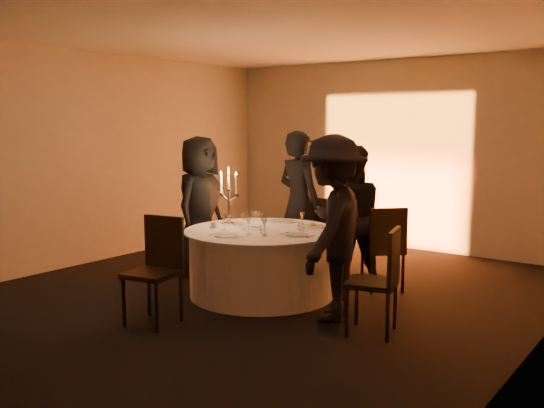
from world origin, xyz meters
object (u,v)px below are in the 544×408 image
Objects in this scene: guest_back_right at (350,218)px; guest_left at (200,207)px; chair_back_right at (385,244)px; chair_back_left at (323,229)px; banquet_table at (262,262)px; chair_left at (208,231)px; coffee_cup at (214,225)px; chair_right at (381,275)px; chair_front at (157,263)px; guest_back_left at (299,203)px; guest_right at (333,228)px; candelabra at (229,204)px.

guest_left is at bearing -21.13° from guest_back_right.
guest_back_right is (-0.41, -0.12, 0.29)m from chair_back_right.
chair_back_right is at bearing 160.28° from chair_back_left.
banquet_table is at bearing 93.42° from chair_back_left.
guest_left reaches higher than chair_back_left.
guest_back_right reaches higher than chair_back_left.
coffee_cup is (0.78, -0.75, 0.26)m from chair_left.
coffee_cup is (-1.23, -1.08, -0.07)m from guest_back_right.
chair_back_right is at bearing 36.19° from coffee_cup.
chair_right is 0.96× the size of chair_front.
chair_front reaches higher than coffee_cup.
banquet_table is at bearing -136.00° from chair_left.
chair_front reaches higher than chair_back_right.
guest_back_left reaches higher than chair_back_right.
guest_back_left is at bearing -56.01° from guest_back_right.
banquet_table is 1.76× the size of chair_back_right.
chair_right is 0.59× the size of guest_back_right.
chair_back_right is at bearing 166.88° from guest_right.
chair_left is at bearing 36.37° from chair_back_left.
chair_front is 0.56× the size of guest_right.
chair_back_left is at bearing 69.62° from candelabra.
guest_left reaches higher than candelabra.
guest_right is (0.43, -1.13, 0.08)m from guest_back_right.
chair_right is (1.72, -0.40, 0.19)m from banquet_table.
guest_left reaches higher than chair_back_right.
candelabra reaches higher than chair_right.
coffee_cup is at bearing -137.23° from guest_left.
guest_right is (1.15, -1.70, 0.37)m from chair_back_left.
chair_front is (-0.22, -2.81, 0.03)m from chair_back_left.
guest_back_left is at bearing -84.72° from chair_left.
guest_right is at bearing 45.92° from chair_back_right.
chair_back_left is at bearing 91.81° from banquet_table.
coffee_cup is (-1.66, 0.05, -0.15)m from guest_right.
chair_left is 0.51× the size of guest_right.
guest_back_right is 15.78× the size of coffee_cup.
guest_back_left is 1.41m from coffee_cup.
coffee_cup is (-2.27, 0.18, 0.22)m from chair_right.
chair_back_left is at bearing -56.76° from guest_left.
chair_front is at bearing -78.91° from candelabra.
banquet_table is 0.95× the size of guest_right.
chair_left is 3.19m from chair_right.
chair_right is at bearing 69.57° from chair_back_right.
chair_right is at bearing -4.59° from coffee_cup.
banquet_table is at bearing -3.04° from chair_back_right.
guest_back_left is (1.08, 0.61, 0.41)m from chair_left.
chair_left reaches higher than coffee_cup.
guest_back_right is at bearing -84.21° from guest_left.
chair_right is at bearing 135.64° from chair_back_left.
chair_left is 0.94× the size of chair_back_right.
guest_back_right is at bearing -105.10° from chair_left.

